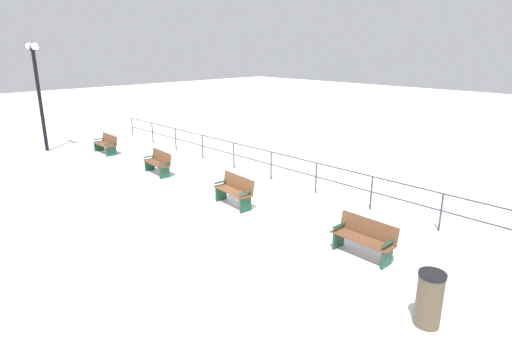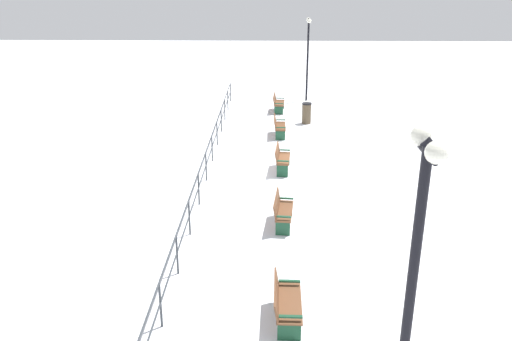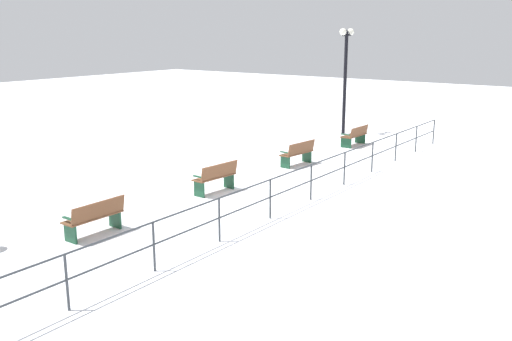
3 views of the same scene
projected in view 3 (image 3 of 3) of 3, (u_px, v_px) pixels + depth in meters
name	position (u px, v px, depth m)	size (l,w,h in m)	color
ground_plane	(218.00, 193.00, 16.83)	(80.00, 80.00, 0.00)	white
bench_nearest	(355.00, 135.00, 23.69)	(0.60, 1.46, 0.83)	brown
bench_second	(298.00, 153.00, 20.21)	(0.63, 1.50, 0.87)	brown
bench_third	(216.00, 177.00, 16.75)	(0.62, 1.48, 0.91)	brown
bench_fourth	(95.00, 217.00, 13.25)	(0.53, 1.48, 0.86)	brown
lamppost_near	(346.00, 64.00, 25.91)	(0.31, 1.05, 4.77)	black
waterfront_railing	(292.00, 183.00, 15.21)	(0.05, 22.40, 1.05)	#383D42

